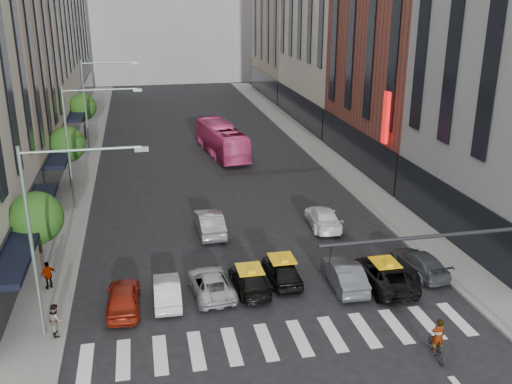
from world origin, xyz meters
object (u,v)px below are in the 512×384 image
streetlamp_near (51,218)px  pedestrian_near (56,319)px  taxi_center (282,270)px  streetlamp_far (95,95)px  bus (221,139)px  motorcycle (436,348)px  streetlamp_mid (81,133)px  car_red (123,297)px  taxi_left (250,280)px  pedestrian_far (48,275)px  car_white_front (167,291)px

streetlamp_near → pedestrian_near: (-0.36, -0.14, -4.97)m
taxi_center → streetlamp_far: bearing=-69.7°
bus → motorcycle: bus is taller
streetlamp_mid → car_red: (2.64, -14.30, -5.21)m
streetlamp_near → bus: (11.76, 29.48, -4.38)m
motorcycle → taxi_left: bearing=-40.9°
taxi_left → pedestrian_near: bearing=12.2°
streetlamp_near → streetlamp_mid: size_ratio=1.00×
streetlamp_far → pedestrian_far: (-1.27, -27.49, -4.98)m
car_red → taxi_center: (8.52, 1.29, -0.01)m
taxi_center → pedestrian_far: pedestrian_far is taller
car_red → taxi_left: bearing=-172.7°
streetlamp_far → motorcycle: streetlamp_far is taller
car_white_front → motorcycle: bearing=148.3°
streetlamp_near → pedestrian_far: streetlamp_near is taller
streetlamp_mid → bus: streetlamp_mid is taller
taxi_center → pedestrian_far: (-12.44, 1.52, 0.24)m
streetlamp_mid → car_red: bearing=-79.5°
streetlamp_far → taxi_left: bearing=-72.6°
streetlamp_near → bus: 32.04m
streetlamp_mid → pedestrian_far: streetlamp_mid is taller
taxi_center → pedestrian_near: bearing=14.4°
streetlamp_far → bus: (11.76, -2.52, -4.38)m
taxi_center → motorcycle: size_ratio=2.27×
bus → car_white_front: bearing=68.3°
taxi_left → taxi_center: size_ratio=1.04×
car_red → car_white_front: car_red is taller
motorcycle → car_red: bearing=-20.1°
streetlamp_near → taxi_center: 12.68m
car_white_front → taxi_left: (4.41, 0.36, -0.02)m
bus → pedestrian_near: bearing=60.2°
car_white_front → car_red: bearing=10.0°
taxi_center → bus: 26.51m
streetlamp_far → car_white_front: bearing=-80.8°
bus → pedestrian_far: 28.18m
streetlamp_near → car_red: bearing=32.8°
car_white_front → taxi_center: taxi_center is taller
streetlamp_far → car_red: (2.64, -30.30, -5.21)m
car_white_front → pedestrian_far: 6.60m
streetlamp_mid → bus: size_ratio=0.82×
streetlamp_mid → taxi_left: streetlamp_mid is taller
streetlamp_mid → taxi_left: 17.27m
car_red → streetlamp_near: bearing=33.9°
streetlamp_mid → pedestrian_near: 16.89m
pedestrian_far → streetlamp_near: bearing=75.7°
streetlamp_mid → streetlamp_far: bearing=90.0°
streetlamp_far → bus: 12.80m
streetlamp_mid → pedestrian_far: (-1.27, -11.49, -4.98)m
streetlamp_mid → pedestrian_far: bearing=-96.3°
car_red → pedestrian_near: bearing=32.6°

